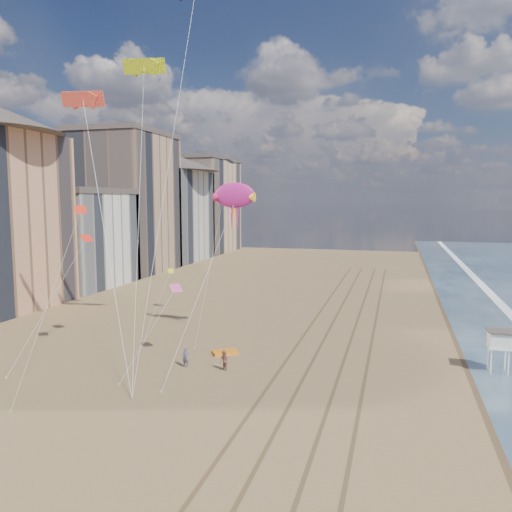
{
  "coord_description": "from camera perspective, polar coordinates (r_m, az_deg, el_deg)",
  "views": [
    {
      "loc": [
        8.42,
        -20.78,
        14.98
      ],
      "look_at": [
        -4.84,
        26.0,
        9.5
      ],
      "focal_mm": 35.0,
      "sensor_mm": 36.0,
      "label": 1
    }
  ],
  "objects": [
    {
      "name": "wet_sand",
      "position": [
        63.49,
        25.17,
        -7.84
      ],
      "size": [
        260.0,
        260.0,
        0.0
      ],
      "primitive_type": "plane",
      "color": "#42301E",
      "rests_on": "ground"
    },
    {
      "name": "tracks",
      "position": [
        53.27,
        8.99,
        -9.97
      ],
      "size": [
        7.68,
        120.0,
        0.01
      ],
      "color": "brown",
      "rests_on": "ground"
    },
    {
      "name": "buildings",
      "position": [
        101.96,
        -16.34,
        5.37
      ],
      "size": [
        34.72,
        131.35,
        29.0
      ],
      "color": "#C6B284",
      "rests_on": "ground"
    },
    {
      "name": "lifeguard_stand",
      "position": [
        48.78,
        26.05,
        -8.62
      ],
      "size": [
        2.06,
        2.06,
        3.72
      ],
      "color": "silver",
      "rests_on": "ground"
    },
    {
      "name": "grounded_kite",
      "position": [
        49.79,
        -3.55,
        -10.93
      ],
      "size": [
        2.84,
        2.61,
        0.27
      ],
      "primitive_type": "cube",
      "rotation": [
        0.0,
        0.0,
        0.6
      ],
      "color": "orange",
      "rests_on": "ground"
    },
    {
      "name": "show_kite",
      "position": [
        52.4,
        -2.49,
        6.9
      ],
      "size": [
        4.46,
        8.37,
        21.38
      ],
      "color": "#A81973",
      "rests_on": "ground"
    },
    {
      "name": "kite_flyer_a",
      "position": [
        46.16,
        -8.03,
        -11.39
      ],
      "size": [
        0.69,
        0.48,
        1.81
      ],
      "primitive_type": "imported",
      "rotation": [
        0.0,
        0.0,
        -0.07
      ],
      "color": "#515368",
      "rests_on": "ground"
    },
    {
      "name": "kite_flyer_b",
      "position": [
        44.87,
        -3.66,
        -11.88
      ],
      "size": [
        1.1,
        1.05,
        1.78
      ],
      "primitive_type": "imported",
      "rotation": [
        0.0,
        0.0,
        -0.61
      ],
      "color": "#8D4F47",
      "rests_on": "ground"
    },
    {
      "name": "parafoils",
      "position": [
        52.46,
        -10.98,
        24.25
      ],
      "size": [
        17.39,
        6.86,
        11.67
      ],
      "color": "black",
      "rests_on": "ground"
    },
    {
      "name": "small_kites",
      "position": [
        51.73,
        -12.32,
        3.04
      ],
      "size": [
        13.53,
        17.33,
        13.4
      ],
      "color": "red",
      "rests_on": "ground"
    }
  ]
}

